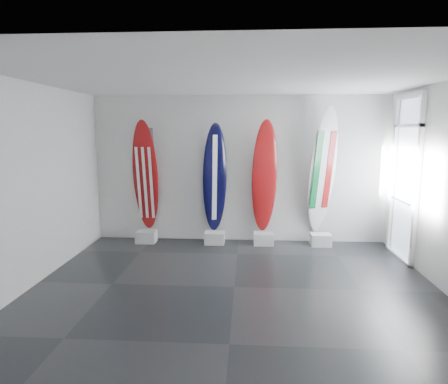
# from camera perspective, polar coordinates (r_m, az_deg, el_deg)

# --- Properties ---
(floor) EXTENTS (6.00, 6.00, 0.00)m
(floor) POSITION_cam_1_polar(r_m,az_deg,el_deg) (5.84, 1.57, -13.97)
(floor) COLOR black
(floor) RESTS_ON ground
(ceiling) EXTENTS (6.00, 6.00, 0.00)m
(ceiling) POSITION_cam_1_polar(r_m,az_deg,el_deg) (5.42, 1.71, 16.62)
(ceiling) COLOR white
(ceiling) RESTS_ON wall_back
(wall_back) EXTENTS (6.00, 0.00, 6.00)m
(wall_back) POSITION_cam_1_polar(r_m,az_deg,el_deg) (7.91, 2.28, 3.38)
(wall_back) COLOR silver
(wall_back) RESTS_ON ground
(wall_front) EXTENTS (6.00, 0.00, 6.00)m
(wall_front) POSITION_cam_1_polar(r_m,az_deg,el_deg) (2.99, -0.06, -6.28)
(wall_front) COLOR silver
(wall_front) RESTS_ON ground
(wall_left) EXTENTS (0.00, 5.00, 5.00)m
(wall_left) POSITION_cam_1_polar(r_m,az_deg,el_deg) (6.30, -26.80, 0.91)
(wall_left) COLOR silver
(wall_left) RESTS_ON ground
(display_block_usa) EXTENTS (0.40, 0.30, 0.24)m
(display_block_usa) POSITION_cam_1_polar(r_m,az_deg,el_deg) (8.13, -11.51, -6.55)
(display_block_usa) COLOR silver
(display_block_usa) RESTS_ON floor
(surfboard_usa) EXTENTS (0.52, 0.41, 2.28)m
(surfboard_usa) POSITION_cam_1_polar(r_m,az_deg,el_deg) (7.99, -11.61, 2.34)
(surfboard_usa) COLOR maroon
(surfboard_usa) RESTS_ON display_block_usa
(display_block_navy) EXTENTS (0.40, 0.30, 0.24)m
(display_block_navy) POSITION_cam_1_polar(r_m,az_deg,el_deg) (7.89, -1.41, -6.86)
(display_block_navy) COLOR silver
(display_block_navy) RESTS_ON floor
(surfboard_navy) EXTENTS (0.54, 0.38, 2.21)m
(surfboard_navy) POSITION_cam_1_polar(r_m,az_deg,el_deg) (7.74, -1.38, 2.10)
(surfboard_navy) COLOR black
(surfboard_navy) RESTS_ON display_block_navy
(display_block_swiss) EXTENTS (0.40, 0.30, 0.24)m
(display_block_swiss) POSITION_cam_1_polar(r_m,az_deg,el_deg) (7.87, 5.93, -6.95)
(display_block_swiss) COLOR silver
(display_block_swiss) RESTS_ON floor
(surfboard_swiss) EXTENTS (0.56, 0.39, 2.28)m
(surfboard_swiss) POSITION_cam_1_polar(r_m,az_deg,el_deg) (7.71, 6.06, 2.26)
(surfboard_swiss) COLOR maroon
(surfboard_swiss) RESTS_ON display_block_swiss
(display_block_italy) EXTENTS (0.40, 0.30, 0.24)m
(display_block_italy) POSITION_cam_1_polar(r_m,az_deg,el_deg) (8.00, 14.21, -6.92)
(display_block_italy) COLOR silver
(display_block_italy) RESTS_ON floor
(surfboard_italy) EXTENTS (0.71, 0.64, 2.54)m
(surfboard_italy) POSITION_cam_1_polar(r_m,az_deg,el_deg) (7.83, 14.47, 3.07)
(surfboard_italy) COLOR silver
(surfboard_italy) RESTS_ON display_block_italy
(wall_outlet) EXTENTS (0.09, 0.02, 0.13)m
(wall_outlet) POSITION_cam_1_polar(r_m,az_deg,el_deg) (8.51, -14.56, -4.36)
(wall_outlet) COLOR silver
(wall_outlet) RESTS_ON wall_back
(glass_door) EXTENTS (0.12, 1.16, 2.85)m
(glass_door) POSITION_cam_1_polar(r_m,az_deg,el_deg) (7.51, 25.37, 1.62)
(glass_door) COLOR white
(glass_door) RESTS_ON floor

